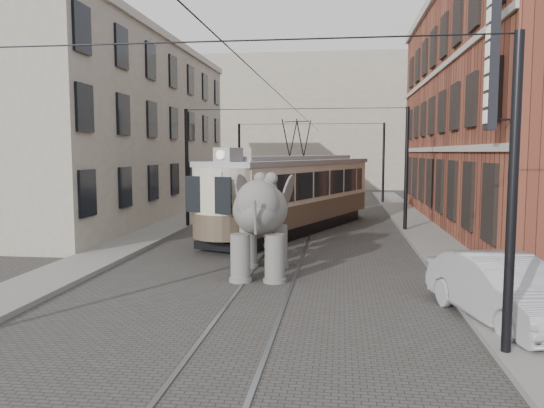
# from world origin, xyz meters

# --- Properties ---
(ground) EXTENTS (120.00, 120.00, 0.00)m
(ground) POSITION_xyz_m (0.00, 0.00, 0.00)
(ground) COLOR #3D3B38
(tram_rails) EXTENTS (1.54, 80.00, 0.02)m
(tram_rails) POSITION_xyz_m (0.00, 0.00, 0.01)
(tram_rails) COLOR slate
(tram_rails) RESTS_ON ground
(sidewalk_right) EXTENTS (2.00, 60.00, 0.15)m
(sidewalk_right) POSITION_xyz_m (6.00, 0.00, 0.07)
(sidewalk_right) COLOR slate
(sidewalk_right) RESTS_ON ground
(sidewalk_left) EXTENTS (2.00, 60.00, 0.15)m
(sidewalk_left) POSITION_xyz_m (-6.50, 0.00, 0.07)
(sidewalk_left) COLOR slate
(sidewalk_left) RESTS_ON ground
(brick_building) EXTENTS (8.00, 26.00, 12.00)m
(brick_building) POSITION_xyz_m (11.00, 9.00, 6.00)
(brick_building) COLOR brown
(brick_building) RESTS_ON ground
(stucco_building) EXTENTS (7.00, 24.00, 10.00)m
(stucco_building) POSITION_xyz_m (-11.00, 10.00, 5.00)
(stucco_building) COLOR gray
(stucco_building) RESTS_ON ground
(distant_block) EXTENTS (28.00, 10.00, 14.00)m
(distant_block) POSITION_xyz_m (0.00, 40.00, 7.00)
(distant_block) COLOR gray
(distant_block) RESTS_ON ground
(catenary) EXTENTS (11.00, 30.20, 6.00)m
(catenary) POSITION_xyz_m (-0.20, 5.00, 3.00)
(catenary) COLOR black
(catenary) RESTS_ON ground
(tram) EXTENTS (7.48, 13.63, 5.37)m
(tram) POSITION_xyz_m (-0.04, 5.65, 2.68)
(tram) COLOR #BEB199
(tram) RESTS_ON ground
(elephant) EXTENTS (3.17, 5.37, 3.19)m
(elephant) POSITION_xyz_m (-0.39, -3.69, 1.60)
(elephant) COLOR #605E58
(elephant) RESTS_ON ground
(parked_car) EXTENTS (2.85, 4.92, 1.53)m
(parked_car) POSITION_xyz_m (5.77, -7.75, 0.77)
(parked_car) COLOR #9E9FA3
(parked_car) RESTS_ON ground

